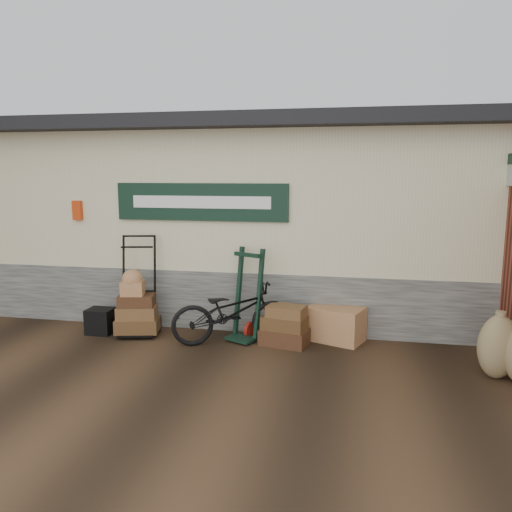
{
  "coord_description": "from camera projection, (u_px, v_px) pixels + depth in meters",
  "views": [
    {
      "loc": [
        1.92,
        -6.1,
        2.37
      ],
      "look_at": [
        0.54,
        0.9,
        1.18
      ],
      "focal_mm": 35.0,
      "sensor_mm": 36.0,
      "label": 1
    }
  ],
  "objects": [
    {
      "name": "bicycle",
      "position": [
        233.0,
        308.0,
        6.98
      ],
      "size": [
        1.24,
        1.81,
        1.0
      ],
      "primitive_type": "imported",
      "rotation": [
        0.0,
        0.0,
        1.98
      ],
      "color": "black",
      "rests_on": "ground"
    },
    {
      "name": "station_building",
      "position": [
        246.0,
        215.0,
        9.05
      ],
      "size": [
        14.4,
        4.1,
        3.2
      ],
      "color": "#4C4C47",
      "rests_on": "ground"
    },
    {
      "name": "burlap_sack_left",
      "position": [
        498.0,
        347.0,
        5.78
      ],
      "size": [
        0.58,
        0.54,
        0.76
      ],
      "primitive_type": "ellipsoid",
      "rotation": [
        0.0,
        0.0,
        0.36
      ],
      "color": "olive",
      "rests_on": "ground"
    },
    {
      "name": "ground",
      "position": [
        204.0,
        353.0,
        6.66
      ],
      "size": [
        80.0,
        80.0,
        0.0
      ],
      "primitive_type": "plane",
      "color": "black",
      "rests_on": "ground"
    },
    {
      "name": "wicker_hamper",
      "position": [
        336.0,
        324.0,
        7.12
      ],
      "size": [
        0.88,
        0.73,
        0.49
      ],
      "primitive_type": "cube",
      "rotation": [
        0.0,
        0.0,
        -0.37
      ],
      "color": "#99673D",
      "rests_on": "ground"
    },
    {
      "name": "black_trunk",
      "position": [
        101.0,
        321.0,
        7.45
      ],
      "size": [
        0.38,
        0.32,
        0.38
      ],
      "primitive_type": "cube",
      "rotation": [
        0.0,
        0.0,
        -0.0
      ],
      "color": "black",
      "rests_on": "ground"
    },
    {
      "name": "porter_trolley",
      "position": [
        138.0,
        284.0,
        7.39
      ],
      "size": [
        0.85,
        0.71,
        1.49
      ],
      "primitive_type": null,
      "rotation": [
        0.0,
        0.0,
        0.23
      ],
      "color": "black",
      "rests_on": "ground"
    },
    {
      "name": "suitcase_stack",
      "position": [
        284.0,
        325.0,
        6.94
      ],
      "size": [
        0.71,
        0.53,
        0.57
      ],
      "primitive_type": null,
      "rotation": [
        0.0,
        0.0,
        -0.21
      ],
      "color": "#3D1E13",
      "rests_on": "ground"
    },
    {
      "name": "green_barrow",
      "position": [
        247.0,
        295.0,
        7.1
      ],
      "size": [
        0.6,
        0.57,
        1.32
      ],
      "primitive_type": null,
      "rotation": [
        0.0,
        0.0,
        -0.44
      ],
      "color": "black",
      "rests_on": "ground"
    }
  ]
}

